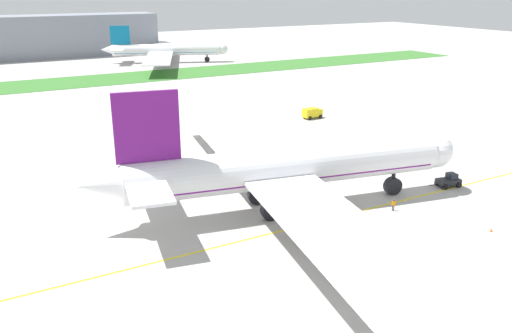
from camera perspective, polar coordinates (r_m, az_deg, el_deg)
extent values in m
plane|color=#ADAAA5|center=(74.12, 2.01, -5.53)|extent=(600.00, 600.00, 0.00)
cube|color=yellow|center=(71.11, 3.65, -6.66)|extent=(280.00, 0.36, 0.01)
cube|color=#38722D|center=(188.37, -18.20, 8.63)|extent=(320.00, 24.00, 0.10)
cylinder|color=white|center=(75.04, 3.45, -0.01)|extent=(46.03, 13.96, 5.65)
cube|color=#661472|center=(75.37, 3.43, -0.72)|extent=(44.15, 13.18, 0.68)
sphere|color=white|center=(86.83, 18.60, 1.65)|extent=(5.37, 5.37, 5.37)
cone|color=white|center=(69.96, -16.27, -1.83)|extent=(6.99, 5.86, 4.80)
cube|color=#661472|center=(68.32, -11.61, 4.16)|extent=(8.20, 2.07, 9.04)
cube|color=white|center=(75.45, -12.54, 0.34)|extent=(6.61, 9.81, 0.40)
cube|color=white|center=(64.85, -11.38, -2.67)|extent=(6.61, 9.81, 0.40)
cube|color=white|center=(95.80, -3.06, 3.76)|extent=(17.47, 42.34, 0.45)
cube|color=white|center=(54.93, 10.38, -8.49)|extent=(17.47, 42.34, 0.45)
cylinder|color=#B7BABF|center=(88.14, -0.55, 1.27)|extent=(5.85, 4.04, 3.11)
cylinder|color=black|center=(88.96, 1.09, 1.44)|extent=(1.06, 3.29, 3.26)
cylinder|color=#B7BABF|center=(63.60, 7.40, -6.08)|extent=(5.85, 4.04, 3.11)
cylinder|color=black|center=(64.74, 9.55, -5.73)|extent=(1.06, 3.29, 3.26)
cylinder|color=black|center=(84.10, 14.47, -1.31)|extent=(0.59, 0.59, 2.19)
cylinder|color=black|center=(84.47, 14.41, -2.01)|extent=(2.86, 1.68, 2.68)
cylinder|color=black|center=(77.80, 0.07, -2.35)|extent=(0.59, 0.59, 2.19)
cylinder|color=black|center=(78.21, 0.07, -3.09)|extent=(2.86, 1.68, 2.68)
cylinder|color=black|center=(72.62, 1.57, -3.96)|extent=(0.59, 0.59, 2.19)
cylinder|color=black|center=(73.05, 1.56, -4.75)|extent=(2.86, 1.68, 2.68)
cube|color=black|center=(86.13, 18.20, 2.05)|extent=(2.72, 4.53, 1.02)
sphere|color=black|center=(73.14, -10.12, -0.37)|extent=(0.40, 0.40, 0.40)
sphere|color=black|center=(73.94, -6.32, 0.03)|extent=(0.40, 0.40, 0.40)
sphere|color=black|center=(75.07, -2.62, 0.42)|extent=(0.40, 0.40, 0.40)
sphere|color=black|center=(76.50, 0.96, 0.80)|extent=(0.40, 0.40, 0.40)
sphere|color=black|center=(78.22, 4.39, 1.16)|extent=(0.40, 0.40, 0.40)
sphere|color=black|center=(80.21, 7.67, 1.49)|extent=(0.40, 0.40, 0.40)
sphere|color=black|center=(82.46, 10.78, 1.81)|extent=(0.40, 0.40, 0.40)
sphere|color=black|center=(84.93, 13.72, 2.10)|extent=(0.40, 0.40, 0.40)
cube|color=#26262B|center=(90.41, 19.87, -1.50)|extent=(3.99, 2.69, 0.81)
cube|color=black|center=(90.47, 20.21, -0.96)|extent=(1.59, 1.78, 0.90)
cylinder|color=black|center=(88.88, 18.46, -1.87)|extent=(1.79, 0.45, 0.12)
cylinder|color=black|center=(89.03, 19.59, -2.06)|extent=(0.95, 0.51, 0.90)
cylinder|color=black|center=(90.54, 18.81, -1.63)|extent=(0.95, 0.51, 0.90)
cylinder|color=black|center=(90.59, 20.88, -1.86)|extent=(0.95, 0.51, 0.90)
cylinder|color=black|center=(92.07, 20.09, -1.44)|extent=(0.95, 0.51, 0.90)
cylinder|color=black|center=(78.65, 14.39, -4.32)|extent=(0.12, 0.12, 0.84)
cylinder|color=orange|center=(78.35, 14.32, -3.86)|extent=(0.10, 0.10, 0.53)
cylinder|color=black|center=(78.71, 14.52, -4.32)|extent=(0.12, 0.12, 0.84)
cylinder|color=orange|center=(78.48, 14.67, -3.86)|extent=(0.10, 0.10, 0.53)
cube|color=orange|center=(78.41, 14.50, -3.84)|extent=(0.50, 0.42, 0.59)
sphere|color=brown|center=(78.25, 14.52, -3.56)|extent=(0.23, 0.23, 0.23)
cube|color=#F2590C|center=(76.71, 23.85, -6.35)|extent=(0.36, 0.36, 0.03)
cone|color=#F2590C|center=(76.59, 23.87, -6.16)|extent=(0.28, 0.28, 0.55)
cylinder|color=white|center=(76.58, 23.88, -6.14)|extent=(0.17, 0.17, 0.06)
cube|color=yellow|center=(129.10, 5.84, 5.76)|extent=(3.73, 2.31, 2.08)
cube|color=yellow|center=(130.56, 6.64, 5.79)|extent=(1.52, 2.10, 1.68)
cube|color=#263347|center=(130.89, 6.87, 5.96)|extent=(0.19, 1.77, 0.74)
cylinder|color=black|center=(131.55, 6.34, 5.52)|extent=(0.92, 0.35, 0.90)
cylinder|color=black|center=(129.97, 6.92, 5.34)|extent=(0.92, 0.35, 0.90)
cylinder|color=black|center=(129.60, 5.22, 5.36)|extent=(0.92, 0.35, 0.90)
cylinder|color=black|center=(128.00, 5.80, 5.17)|extent=(0.92, 0.35, 0.90)
cube|color=white|center=(105.76, -10.88, 2.65)|extent=(4.81, 3.86, 2.39)
cube|color=white|center=(107.73, -9.85, 2.80)|extent=(2.42, 2.61, 1.64)
cube|color=#263347|center=(108.18, -9.58, 3.06)|extent=(0.89, 1.66, 0.72)
cylinder|color=black|center=(108.69, -10.24, 2.47)|extent=(0.94, 0.67, 0.90)
cylinder|color=black|center=(107.23, -9.41, 2.29)|extent=(0.94, 0.67, 0.90)
cylinder|color=black|center=(106.13, -11.67, 1.98)|extent=(0.94, 0.67, 0.90)
cylinder|color=black|center=(104.64, -10.83, 1.79)|extent=(0.94, 0.67, 0.90)
cylinder|color=white|center=(226.53, -9.54, 12.21)|extent=(41.89, 20.68, 4.65)
cube|color=#0C6B9E|center=(226.62, -9.53, 12.01)|extent=(40.15, 19.68, 0.56)
sphere|color=white|center=(226.71, -3.61, 12.44)|extent=(4.42, 4.42, 4.42)
cone|color=white|center=(228.74, -15.63, 11.94)|extent=(6.23, 5.59, 3.95)
cube|color=#0C6B9E|center=(227.44, -14.34, 13.46)|extent=(7.40, 3.38, 7.44)
cube|color=white|center=(232.65, -14.31, 12.24)|extent=(7.23, 8.69, 0.33)
cube|color=white|center=(223.48, -14.59, 11.97)|extent=(7.23, 8.69, 0.33)
cube|color=white|center=(248.37, -9.86, 12.63)|extent=(23.57, 39.72, 0.37)
cube|color=white|center=(205.06, -10.38, 11.33)|extent=(23.57, 39.72, 0.37)
cylinder|color=#B7BABF|center=(239.75, -9.61, 12.09)|extent=(5.06, 4.04, 2.56)
cylinder|color=black|center=(239.66, -9.07, 12.11)|extent=(1.37, 2.63, 2.69)
cylinder|color=#B7BABF|center=(213.86, -9.88, 11.27)|extent=(5.06, 4.04, 2.56)
cylinder|color=black|center=(213.76, -9.28, 11.30)|extent=(1.37, 2.63, 2.69)
cylinder|color=black|center=(226.81, -5.26, 11.58)|extent=(0.49, 0.49, 1.80)
cylinder|color=black|center=(226.93, -5.25, 11.35)|extent=(2.42, 1.75, 2.21)
cylinder|color=black|center=(229.51, -10.36, 11.44)|extent=(0.49, 0.49, 1.80)
cylinder|color=black|center=(229.62, -10.35, 11.22)|extent=(2.42, 1.75, 2.21)
cylinder|color=black|center=(224.67, -10.42, 11.28)|extent=(0.49, 0.49, 1.80)
cylinder|color=black|center=(224.79, -10.41, 11.05)|extent=(2.42, 1.75, 2.21)
cube|color=gray|center=(256.81, -22.41, 12.70)|extent=(103.40, 20.00, 18.00)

